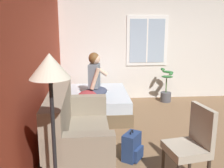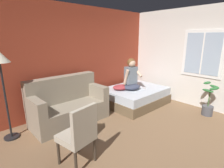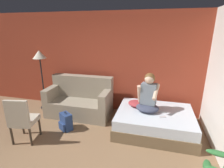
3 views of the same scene
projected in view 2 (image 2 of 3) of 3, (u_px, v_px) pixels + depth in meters
ground_plane at (158, 150)px, 3.06m from camera, size 40.00×40.00×0.00m
wall_back_accent at (74, 59)px, 4.60m from camera, size 10.07×0.16×2.70m
wall_side_with_window at (219, 60)px, 4.42m from camera, size 0.19×6.55×2.70m
bed at (135, 96)px, 5.13m from camera, size 1.72×1.37×0.48m
couch at (68, 105)px, 4.03m from camera, size 1.71×0.84×1.04m
side_chair at (79, 133)px, 2.58m from camera, size 0.54×0.54×0.98m
person_seated at (131, 77)px, 4.88m from camera, size 0.59×0.53×0.88m
backpack at (89, 125)px, 3.51m from camera, size 0.35×0.34×0.46m
throw_pillow at (121, 87)px, 4.91m from camera, size 0.56×0.47×0.14m
cell_phone at (145, 88)px, 5.02m from camera, size 0.16×0.13×0.01m
floor_lamp at (0, 65)px, 3.07m from camera, size 0.36×0.36×1.70m
potted_plant at (208, 104)px, 4.36m from camera, size 0.39×0.37×0.85m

